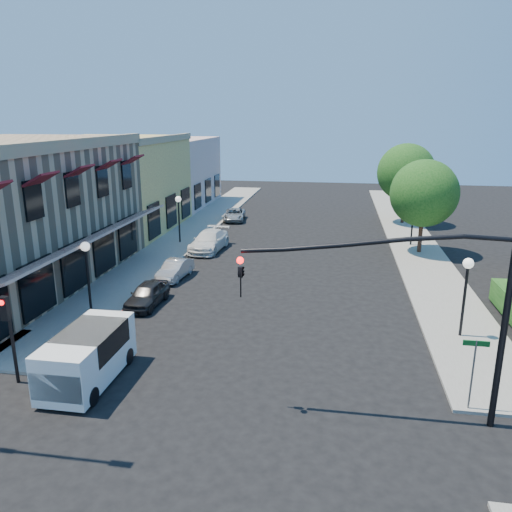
% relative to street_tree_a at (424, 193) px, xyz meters
% --- Properties ---
extents(ground, '(120.00, 120.00, 0.00)m').
position_rel_street_tree_a_xyz_m(ground, '(-8.80, -22.00, -4.19)').
color(ground, black).
rests_on(ground, ground).
extents(sidewalk_left, '(3.50, 50.00, 0.12)m').
position_rel_street_tree_a_xyz_m(sidewalk_left, '(-17.55, 5.00, -4.13)').
color(sidewalk_left, gray).
rests_on(sidewalk_left, ground).
extents(sidewalk_right, '(3.50, 50.00, 0.12)m').
position_rel_street_tree_a_xyz_m(sidewalk_right, '(-0.05, 5.00, -4.13)').
color(sidewalk_right, gray).
rests_on(sidewalk_right, ground).
extents(curb_red_strip, '(0.25, 10.00, 0.06)m').
position_rel_street_tree_a_xyz_m(curb_red_strip, '(-15.70, -14.00, -4.19)').
color(curb_red_strip, maroon).
rests_on(curb_red_strip, ground).
extents(yellow_stucco_building, '(10.00, 12.00, 7.60)m').
position_rel_street_tree_a_xyz_m(yellow_stucco_building, '(-24.30, 4.00, -0.39)').
color(yellow_stucco_building, tan).
rests_on(yellow_stucco_building, ground).
extents(pink_stucco_building, '(10.00, 12.00, 7.00)m').
position_rel_street_tree_a_xyz_m(pink_stucco_building, '(-24.30, 16.00, -0.69)').
color(pink_stucco_building, beige).
rests_on(pink_stucco_building, ground).
extents(street_tree_a, '(4.56, 4.56, 6.48)m').
position_rel_street_tree_a_xyz_m(street_tree_a, '(0.00, 0.00, 0.00)').
color(street_tree_a, '#341E15').
rests_on(street_tree_a, ground).
extents(street_tree_b, '(4.94, 4.94, 7.02)m').
position_rel_street_tree_a_xyz_m(street_tree_b, '(0.00, 10.00, 0.35)').
color(street_tree_b, '#341E15').
rests_on(street_tree_b, ground).
extents(signal_mast_arm, '(8.01, 0.39, 6.00)m').
position_rel_street_tree_a_xyz_m(signal_mast_arm, '(-2.94, -20.50, -0.11)').
color(signal_mast_arm, black).
rests_on(signal_mast_arm, ground).
extents(secondary_signal, '(0.28, 0.42, 3.32)m').
position_rel_street_tree_a_xyz_m(secondary_signal, '(-16.80, -20.59, -1.88)').
color(secondary_signal, black).
rests_on(secondary_signal, ground).
extents(street_name_sign, '(0.80, 0.06, 2.50)m').
position_rel_street_tree_a_xyz_m(street_name_sign, '(-1.30, -19.80, -2.50)').
color(street_name_sign, '#595B5E').
rests_on(street_name_sign, ground).
extents(lamppost_left_near, '(0.44, 0.44, 3.57)m').
position_rel_street_tree_a_xyz_m(lamppost_left_near, '(-17.30, -14.00, -1.46)').
color(lamppost_left_near, black).
rests_on(lamppost_left_near, ground).
extents(lamppost_left_far, '(0.44, 0.44, 3.57)m').
position_rel_street_tree_a_xyz_m(lamppost_left_far, '(-17.30, 0.00, -1.46)').
color(lamppost_left_far, black).
rests_on(lamppost_left_far, ground).
extents(lamppost_right_near, '(0.44, 0.44, 3.57)m').
position_rel_street_tree_a_xyz_m(lamppost_right_near, '(-0.30, -14.00, -1.46)').
color(lamppost_right_near, black).
rests_on(lamppost_right_near, ground).
extents(lamppost_right_far, '(0.44, 0.44, 3.57)m').
position_rel_street_tree_a_xyz_m(lamppost_right_far, '(-0.30, 2.00, -1.46)').
color(lamppost_right_far, black).
rests_on(lamppost_right_far, ground).
extents(white_van, '(1.89, 4.25, 1.88)m').
position_rel_street_tree_a_xyz_m(white_van, '(-14.30, -20.05, -3.10)').
color(white_van, white).
rests_on(white_van, ground).
extents(parked_car_a, '(1.51, 3.48, 1.17)m').
position_rel_street_tree_a_xyz_m(parked_car_a, '(-15.00, -12.52, -3.61)').
color(parked_car_a, black).
rests_on(parked_car_a, ground).
extents(parked_car_b, '(1.45, 3.40, 1.09)m').
position_rel_street_tree_a_xyz_m(parked_car_b, '(-15.00, -8.12, -3.65)').
color(parked_car_b, '#A2A3A6').
rests_on(parked_car_b, ground).
extents(parked_car_c, '(2.29, 4.88, 1.38)m').
position_rel_street_tree_a_xyz_m(parked_car_c, '(-14.63, -1.58, -3.51)').
color(parked_car_c, silver).
rests_on(parked_car_c, ground).
extents(parked_car_d, '(2.21, 4.06, 1.08)m').
position_rel_street_tree_a_xyz_m(parked_car_d, '(-15.00, 9.06, -3.65)').
color(parked_car_d, '#96989B').
rests_on(parked_car_d, ground).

